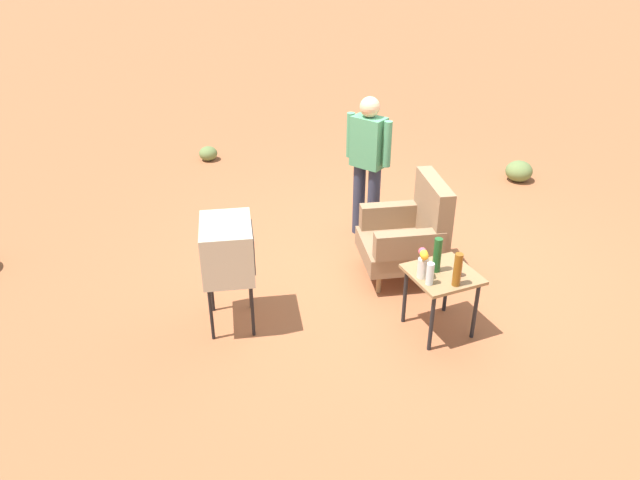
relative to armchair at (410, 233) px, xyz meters
The scene contains 12 objects.
ground_plane 0.56m from the armchair, 162.01° to the left, with size 60.00×60.00×0.00m, color #A05B38.
armchair is the anchor object (origin of this frame).
side_table 0.95m from the armchair, 13.48° to the right, with size 0.56×0.56×0.61m.
tv_on_stand 1.93m from the armchair, 87.46° to the right, with size 0.69×0.58×1.03m.
person_standing 1.08m from the armchair, behind, with size 0.51×0.37×1.64m.
bottle_wine_green 0.94m from the armchair, 16.80° to the right, with size 0.07×0.07×0.32m, color #1E5623.
bottle_tall_amber 1.18m from the armchair, 11.52° to the right, with size 0.07×0.07×0.30m, color brown.
bottle_short_clear 1.13m from the armchair, 22.64° to the right, with size 0.06×0.06×0.20m, color silver.
soda_can_red 1.03m from the armchair, ahead, with size 0.07×0.07×0.12m, color red.
flower_vase 1.03m from the armchair, 25.24° to the right, with size 0.14×0.10×0.27m.
shrub_near 3.14m from the armchair, 119.86° to the left, with size 0.37×0.37×0.29m, color olive.
shrub_mid 4.21m from the armchair, 164.84° to the right, with size 0.27×0.27×0.21m, color olive.
Camera 1 is at (4.88, -3.06, 3.41)m, focal length 34.28 mm.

